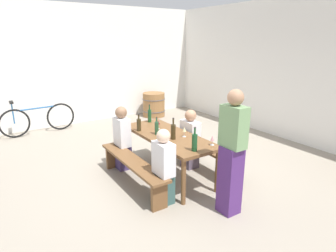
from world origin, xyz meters
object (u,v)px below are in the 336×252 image
object	(u,v)px
seated_guest_far_0	(190,140)
wine_bottle_2	(195,142)
wine_bottle_3	(150,115)
wine_barrel	(154,105)
wine_glass_0	(212,139)
standing_host	(232,155)
seated_guest_near_0	(122,139)
seated_guest_near_1	(164,169)
tasting_table	(168,139)
wine_bottle_4	(157,128)
bench_far	(199,149)
wine_bottle_1	(173,131)
bench_near	(132,166)
wine_bottle_0	(139,125)
parked_bicycle_0	(38,119)
wine_glass_1	(158,123)
wine_glass_2	(184,130)

from	to	relation	value
seated_guest_far_0	wine_bottle_2	bearing A→B (deg)	55.71
wine_bottle_3	seated_guest_far_0	distance (m)	0.93
seated_guest_far_0	wine_barrel	xyz separation A→B (m)	(-3.57, 1.32, -0.16)
seated_guest_far_0	wine_barrel	world-z (taller)	seated_guest_far_0
wine_glass_0	wine_bottle_3	bearing A→B (deg)	-174.19
wine_glass_0	standing_host	xyz separation A→B (m)	(0.59, -0.19, -0.02)
wine_bottle_2	seated_guest_near_0	distance (m)	1.61
wine_bottle_3	seated_guest_far_0	xyz separation A→B (m)	(0.75, 0.41, -0.36)
wine_glass_0	seated_guest_near_0	xyz separation A→B (m)	(-1.48, -0.81, -0.29)
seated_guest_near_1	tasting_table	bearing A→B (deg)	52.79
wine_bottle_4	standing_host	xyz separation A→B (m)	(1.49, 0.25, -0.03)
bench_far	wine_bottle_4	world-z (taller)	wine_bottle_4
wine_bottle_1	wine_barrel	xyz separation A→B (m)	(-3.89, 1.91, -0.52)
bench_near	wine_barrel	xyz separation A→B (m)	(-3.65, 2.53, 0.01)
bench_near	wine_bottle_0	world-z (taller)	wine_bottle_0
wine_bottle_1	parked_bicycle_0	bearing A→B (deg)	-160.62
wine_bottle_0	wine_bottle_1	world-z (taller)	wine_bottle_1
wine_bottle_2	parked_bicycle_0	bearing A→B (deg)	-163.33
wine_glass_1	seated_guest_near_1	distance (m)	1.24
wine_glass_1	seated_guest_near_1	xyz separation A→B (m)	(1.06, -0.55, -0.33)
seated_guest_far_0	parked_bicycle_0	size ratio (longest dim) A/B	0.61
parked_bicycle_0	wine_bottle_2	bearing A→B (deg)	-77.45
wine_bottle_3	wine_glass_2	world-z (taller)	wine_bottle_3
parked_bicycle_0	tasting_table	bearing A→B (deg)	-72.89
bench_near	parked_bicycle_0	world-z (taller)	parked_bicycle_0
bench_far	standing_host	bearing A→B (deg)	-23.09
tasting_table	standing_host	xyz separation A→B (m)	(1.38, 0.09, 0.17)
wine_barrel	standing_host	bearing A→B (deg)	-19.30
wine_bottle_0	tasting_table	bearing A→B (deg)	34.55
wine_bottle_1	wine_barrel	world-z (taller)	wine_bottle_1
bench_far	wine_glass_2	bearing A→B (deg)	-65.39
wine_glass_1	parked_bicycle_0	xyz separation A→B (m)	(-3.38, -1.47, -0.50)
bench_far	wine_glass_1	xyz separation A→B (m)	(-0.36, -0.66, 0.52)
wine_bottle_3	wine_glass_1	bearing A→B (deg)	-11.55
tasting_table	wine_bottle_4	world-z (taller)	wine_bottle_4
seated_guest_near_1	seated_guest_far_0	size ratio (longest dim) A/B	1.02
bench_far	standing_host	world-z (taller)	standing_host
wine_bottle_2	seated_guest_near_1	distance (m)	0.58
standing_host	parked_bicycle_0	world-z (taller)	standing_host
seated_guest_near_0	wine_barrel	world-z (taller)	seated_guest_near_0
wine_glass_2	wine_glass_1	bearing A→B (deg)	-166.78
wine_glass_1	standing_host	world-z (taller)	standing_host
wine_glass_2	parked_bicycle_0	world-z (taller)	wine_glass_2
wine_bottle_3	wine_barrel	world-z (taller)	wine_bottle_3
wine_glass_1	seated_guest_near_1	bearing A→B (deg)	-27.61
wine_glass_2	seated_guest_near_0	bearing A→B (deg)	-143.25
bench_near	seated_guest_near_1	size ratio (longest dim) A/B	1.65
wine_bottle_2	wine_glass_1	xyz separation A→B (m)	(-1.18, 0.11, -0.01)
parked_bicycle_0	seated_guest_near_1	bearing A→B (deg)	-82.38
wine_glass_2	wine_barrel	distance (m)	4.27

